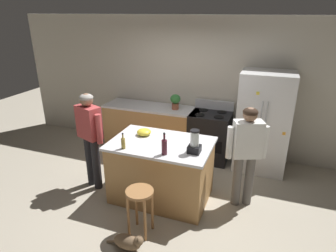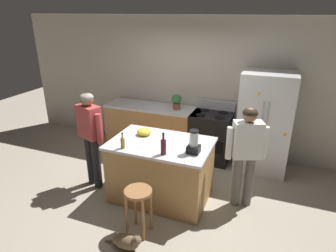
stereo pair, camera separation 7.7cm
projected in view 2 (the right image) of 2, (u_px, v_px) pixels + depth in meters
ground_plane at (161, 196)px, 4.65m from camera, size 14.00×14.00×0.00m
back_wall at (198, 86)px, 5.84m from camera, size 8.00×0.10×2.70m
kitchen_island at (161, 170)px, 4.47m from camera, size 1.51×0.99×0.95m
back_counter_run at (154, 128)px, 6.08m from camera, size 2.00×0.64×0.95m
refrigerator at (264, 123)px, 5.15m from camera, size 0.90×0.73×1.82m
stove_range at (211, 136)px, 5.65m from camera, size 0.76×0.65×1.13m
person_by_island_left at (90, 132)px, 4.60m from camera, size 0.58×0.35×1.61m
person_by_sink_right at (246, 149)px, 4.12m from camera, size 0.58×0.36×1.55m
bar_stool at (138, 200)px, 3.72m from camera, size 0.36×0.36×0.66m
cat at (126, 241)px, 3.60m from camera, size 0.52×0.18×0.26m
potted_plant at (177, 101)px, 5.68m from camera, size 0.20×0.20×0.30m
blender_appliance at (194, 143)px, 3.94m from camera, size 0.17×0.17×0.33m
bottle_vinegar at (123, 143)px, 4.09m from camera, size 0.06×0.06×0.24m
bottle_wine at (163, 147)px, 3.90m from camera, size 0.08×0.08×0.32m
mixing_bowl at (144, 132)px, 4.54m from camera, size 0.22×0.22×0.10m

